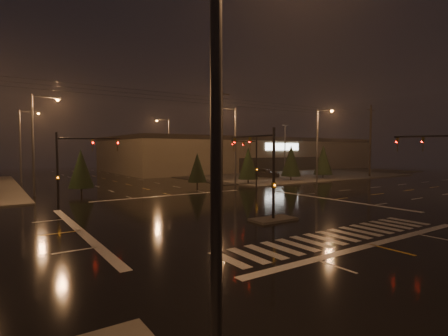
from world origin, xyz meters
The scene contains 26 objects.
ground centered at (0.00, 0.00, 0.00)m, with size 140.00×140.00×0.00m, color black.
sidewalk_ne centered at (30.00, 30.00, 0.06)m, with size 36.00×36.00×0.12m, color #423F3B.
median_island centered at (0.00, -4.00, 0.07)m, with size 3.00×1.60×0.15m, color #423F3B.
crosswalk centered at (0.00, -9.00, 0.01)m, with size 15.00×2.60×0.01m, color beige.
stop_bar_near centered at (0.00, -11.00, 0.01)m, with size 16.00×0.50×0.01m, color beige.
stop_bar_far centered at (0.00, 11.00, 0.01)m, with size 16.00×0.50×0.01m, color beige.
parking_lot centered at (35.00, 28.00, 0.04)m, with size 50.00×24.00×0.08m, color black.
retail_building centered at (35.00, 45.99, 3.84)m, with size 60.20×28.30×7.20m.
signal_mast_median centered at (0.00, -3.07, 3.75)m, with size 0.25×4.59×6.00m.
signal_mast_ne centered at (9.50, 10.14, 3.79)m, with size 4.84×1.86×6.00m.
signal_mast_nw centered at (-9.50, 10.14, 3.79)m, with size 4.84×1.86×6.00m.
signal_mast_se centered at (10.23, -9.75, 3.71)m, with size 1.55×3.87×6.00m.
streetlight_0 centered at (-11.18, -15.00, 5.80)m, with size 2.77×0.32×10.00m.
streetlight_1 centered at (-11.18, 18.00, 5.80)m, with size 2.77×0.32×10.00m.
streetlight_2 centered at (-11.18, 34.00, 5.80)m, with size 2.77×0.32×10.00m.
streetlight_3 centered at (11.18, 16.00, 5.80)m, with size 2.77×0.32×10.00m.
streetlight_4 centered at (11.18, 36.00, 5.80)m, with size 2.77×0.32×10.00m.
streetlight_6 centered at (22.00, 11.18, 5.80)m, with size 0.32×2.77×10.00m.
utility_pole_1 centered at (8.00, 14.00, 6.13)m, with size 2.20×0.32×12.00m.
utility_pole_2 centered at (38.00, 14.00, 6.13)m, with size 2.20×0.32×12.00m.
conifer_0 centered at (13.36, 15.68, 2.79)m, with size 2.68×2.68×4.88m.
conifer_1 centered at (21.81, 16.24, 2.97)m, with size 2.91×2.91×5.24m.
conifer_2 centered at (28.26, 15.71, 3.00)m, with size 2.95×2.95×5.31m.
conifer_3 centered at (-7.38, 16.71, 2.65)m, with size 2.50×2.50×4.61m.
conifer_4 centered at (5.57, 15.60, 2.45)m, with size 2.24×2.24×4.20m.
car_parked centered at (22.30, 22.49, 0.81)m, with size 1.91×4.74×1.62m, color black.
Camera 1 is at (-15.20, -20.72, 4.58)m, focal length 28.00 mm.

